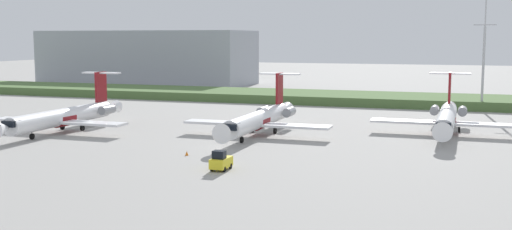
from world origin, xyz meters
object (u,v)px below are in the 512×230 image
Objects in this scene: regional_jet_nearest at (65,116)px; regional_jet_second at (260,118)px; baggage_tug at (221,161)px; antenna_mast at (484,57)px; safety_cone_front_marker at (187,153)px; regional_jet_third at (447,117)px.

regional_jet_nearest is 31.03m from regional_jet_second.
regional_jet_nearest is at bearing 151.35° from baggage_tug.
safety_cone_front_marker is (-36.21, -63.78, -10.75)m from antenna_mast.
safety_cone_front_marker is at bearing -119.59° from antenna_mast.
regional_jet_nearest is 1.00× the size of regional_jet_second.
antenna_mast is at bearing 60.41° from safety_cone_front_marker.
antenna_mast reaches higher than regional_jet_second.
regional_jet_second reaches higher than baggage_tug.
antenna_mast is 76.82m from baggage_tug.
regional_jet_third is 43.18m from baggage_tug.
regional_jet_second is 56.11m from antenna_mast.
regional_jet_nearest is 9.69× the size of baggage_tug.
regional_jet_nearest is 60.03m from regional_jet_third.
regional_jet_second is at bearing -158.58° from regional_jet_third.
baggage_tug is (4.02, -25.80, -1.53)m from regional_jet_second.
regional_jet_nearest is at bearing -166.78° from regional_jet_second.
regional_jet_third is at bearing -99.52° from antenna_mast.
regional_jet_third is 9.69× the size of baggage_tug.
baggage_tug is (-28.82, -70.50, -10.02)m from antenna_mast.
antenna_mast reaches higher than baggage_tug.
regional_jet_nearest is 56.36× the size of safety_cone_front_marker.
regional_jet_third is at bearing 44.26° from safety_cone_front_marker.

